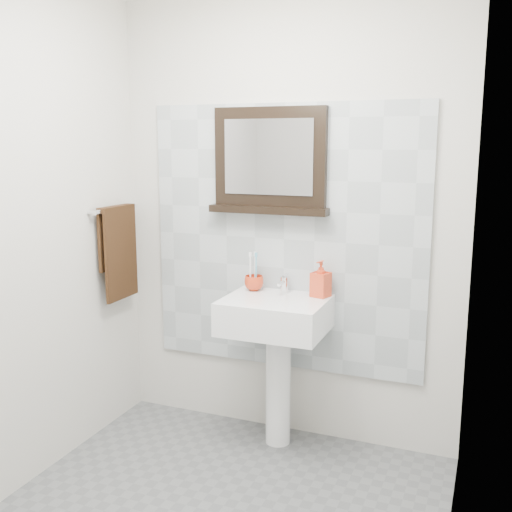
{
  "coord_description": "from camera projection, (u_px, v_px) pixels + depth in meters",
  "views": [
    {
      "loc": [
        1.1,
        -2.07,
        1.68
      ],
      "look_at": [
        0.04,
        0.55,
        1.15
      ],
      "focal_mm": 42.0,
      "sensor_mm": 36.0,
      "label": 1
    }
  ],
  "objects": [
    {
      "name": "back_wall",
      "position": [
        285.0,
        221.0,
        3.37
      ],
      "size": [
        2.0,
        0.01,
        2.5
      ],
      "primitive_type": "cube",
      "color": "beige",
      "rests_on": "ground"
    },
    {
      "name": "left_wall",
      "position": [
        0.0,
        239.0,
        2.73
      ],
      "size": [
        0.01,
        2.2,
        2.5
      ],
      "primitive_type": "cube",
      "color": "beige",
      "rests_on": "ground"
    },
    {
      "name": "right_wall",
      "position": [
        460.0,
        275.0,
        2.0
      ],
      "size": [
        0.01,
        2.2,
        2.5
      ],
      "primitive_type": "cube",
      "color": "beige",
      "rests_on": "ground"
    },
    {
      "name": "splashback",
      "position": [
        285.0,
        239.0,
        3.38
      ],
      "size": [
        1.6,
        0.02,
        1.5
      ],
      "primitive_type": "cube",
      "color": "#A4ADB2",
      "rests_on": "back_wall"
    },
    {
      "name": "pedestal_sink",
      "position": [
        276.0,
        331.0,
        3.26
      ],
      "size": [
        0.55,
        0.44,
        0.96
      ],
      "color": "white",
      "rests_on": "ground"
    },
    {
      "name": "toothbrush_cup",
      "position": [
        254.0,
        283.0,
        3.39
      ],
      "size": [
        0.13,
        0.13,
        0.09
      ],
      "primitive_type": "imported",
      "rotation": [
        0.0,
        0.0,
        0.2
      ],
      "color": "red",
      "rests_on": "pedestal_sink"
    },
    {
      "name": "toothbrushes",
      "position": [
        254.0,
        269.0,
        3.38
      ],
      "size": [
        0.05,
        0.04,
        0.21
      ],
      "color": "white",
      "rests_on": "toothbrush_cup"
    },
    {
      "name": "soap_dispenser",
      "position": [
        321.0,
        279.0,
        3.24
      ],
      "size": [
        0.11,
        0.11,
        0.2
      ],
      "primitive_type": "imported",
      "rotation": [
        0.0,
        0.0,
        -0.27
      ],
      "color": "red",
      "rests_on": "pedestal_sink"
    },
    {
      "name": "framed_mirror",
      "position": [
        270.0,
        163.0,
        3.3
      ],
      "size": [
        0.69,
        0.11,
        0.58
      ],
      "color": "black",
      "rests_on": "back_wall"
    },
    {
      "name": "towel_bar",
      "position": [
        116.0,
        209.0,
        3.46
      ],
      "size": [
        0.07,
        0.4,
        0.03
      ],
      "color": "silver",
      "rests_on": "left_wall"
    },
    {
      "name": "hand_towel",
      "position": [
        118.0,
        245.0,
        3.5
      ],
      "size": [
        0.06,
        0.3,
        0.55
      ],
      "color": "black",
      "rests_on": "towel_bar"
    }
  ]
}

